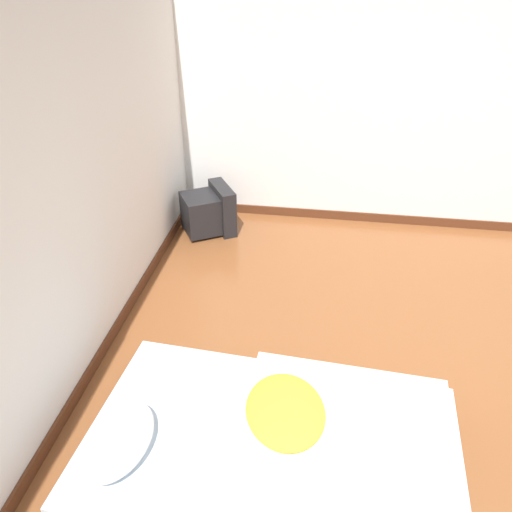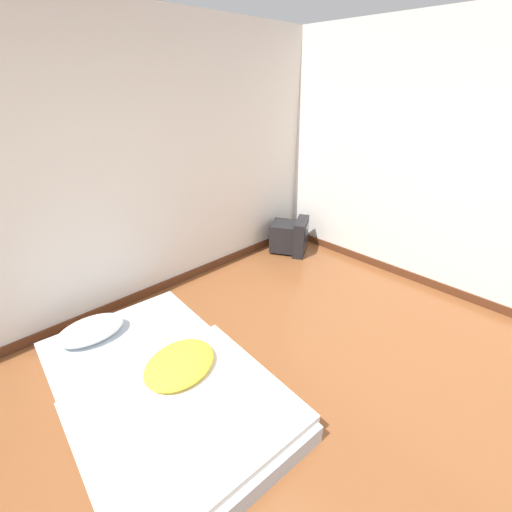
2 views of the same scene
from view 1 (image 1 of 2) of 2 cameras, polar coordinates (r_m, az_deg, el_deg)
wall_right at (r=4.90m, az=22.47°, el=16.74°), size 0.08×7.48×2.60m
mattress_bed at (r=2.87m, az=2.10°, el=-21.06°), size 1.34×2.06×0.29m
crt_tv at (r=4.84m, az=-5.33°, el=5.14°), size 0.58×0.59×0.45m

